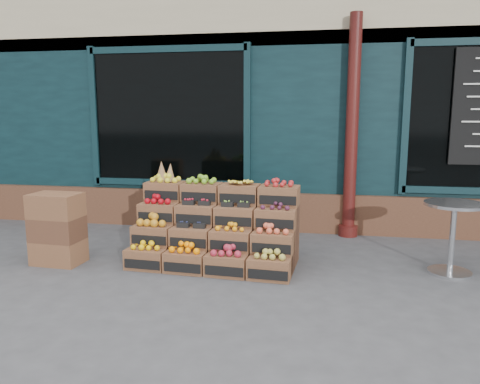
# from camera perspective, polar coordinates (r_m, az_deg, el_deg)

# --- Properties ---
(ground) EXTENTS (60.00, 60.00, 0.00)m
(ground) POSITION_cam_1_polar(r_m,az_deg,el_deg) (5.33, 0.79, -10.39)
(ground) COLOR #404043
(ground) RESTS_ON ground
(shop_facade) EXTENTS (12.00, 6.24, 4.80)m
(shop_facade) POSITION_cam_1_polar(r_m,az_deg,el_deg) (10.09, 5.75, 12.90)
(shop_facade) COLOR black
(shop_facade) RESTS_ON ground
(crate_display) EXTENTS (2.00, 1.06, 1.22)m
(crate_display) POSITION_cam_1_polar(r_m,az_deg,el_deg) (5.75, -2.99, -4.94)
(crate_display) COLOR brown
(crate_display) RESTS_ON ground
(spare_crates) EXTENTS (0.60, 0.43, 0.86)m
(spare_crates) POSITION_cam_1_polar(r_m,az_deg,el_deg) (6.11, -21.37, -4.19)
(spare_crates) COLOR brown
(spare_crates) RESTS_ON ground
(bistro_table) EXTENTS (0.66, 0.66, 0.83)m
(bistro_table) POSITION_cam_1_polar(r_m,az_deg,el_deg) (5.82, 24.51, -4.21)
(bistro_table) COLOR #AEB1B5
(bistro_table) RESTS_ON ground
(shopkeeper) EXTENTS (0.81, 0.66, 1.92)m
(shopkeeper) POSITION_cam_1_polar(r_m,az_deg,el_deg) (7.98, -4.46, 3.42)
(shopkeeper) COLOR #154B1D
(shopkeeper) RESTS_ON ground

